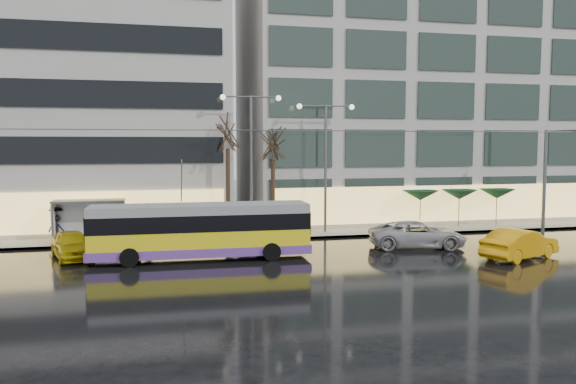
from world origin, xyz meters
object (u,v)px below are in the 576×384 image
object	(u,v)px
trolleybus	(201,232)
taxi_a	(72,245)
street_lamp_near	(251,145)
bus_shelter	(83,211)

from	to	relation	value
trolleybus	taxi_a	distance (m)	6.87
street_lamp_near	taxi_a	bearing A→B (deg)	-154.61
trolleybus	taxi_a	size ratio (longest dim) A/B	2.61
street_lamp_near	bus_shelter	bearing A→B (deg)	-179.37
trolleybus	bus_shelter	distance (m)	9.30
bus_shelter	taxi_a	bearing A→B (deg)	-89.73
trolleybus	street_lamp_near	xyz separation A→B (m)	(3.72, 6.58, 4.57)
trolleybus	taxi_a	xyz separation A→B (m)	(-6.64, 1.66, -0.68)
trolleybus	taxi_a	bearing A→B (deg)	165.92
bus_shelter	street_lamp_near	xyz separation A→B (m)	(10.38, 0.11, 4.03)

